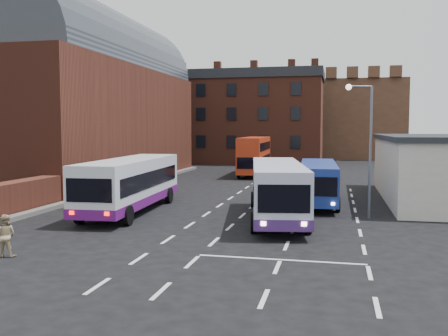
% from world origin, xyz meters
% --- Properties ---
extents(ground, '(180.00, 180.00, 0.00)m').
position_xyz_m(ground, '(0.00, 0.00, 0.00)').
color(ground, black).
extents(railway_station, '(12.00, 28.00, 16.00)m').
position_xyz_m(railway_station, '(-15.50, 21.00, 7.64)').
color(railway_station, '#602B1E').
rests_on(railway_station, ground).
extents(brick_terrace, '(22.00, 10.00, 11.00)m').
position_xyz_m(brick_terrace, '(-6.00, 46.00, 5.50)').
color(brick_terrace, brown).
rests_on(brick_terrace, ground).
extents(castle_keep, '(22.00, 22.00, 12.00)m').
position_xyz_m(castle_keep, '(6.00, 66.00, 6.00)').
color(castle_keep, brown).
rests_on(castle_keep, ground).
extents(bus_white_outbound, '(3.25, 11.07, 2.98)m').
position_xyz_m(bus_white_outbound, '(-4.36, 5.47, 1.76)').
color(bus_white_outbound, silver).
rests_on(bus_white_outbound, ground).
extents(bus_white_inbound, '(4.14, 10.92, 2.91)m').
position_xyz_m(bus_white_inbound, '(3.96, 4.83, 1.72)').
color(bus_white_inbound, silver).
rests_on(bus_white_inbound, ground).
extents(bus_blue, '(2.69, 9.44, 2.55)m').
position_xyz_m(bus_blue, '(5.83, 10.81, 1.51)').
color(bus_blue, navy).
rests_on(bus_blue, ground).
extents(bus_red_double, '(2.59, 9.55, 3.80)m').
position_xyz_m(bus_red_double, '(-1.05, 28.43, 2.02)').
color(bus_red_double, '#B92F13').
rests_on(bus_red_double, ground).
extents(street_lamp, '(1.37, 0.54, 6.94)m').
position_xyz_m(street_lamp, '(8.37, 6.12, 4.19)').
color(street_lamp, '#595D66').
rests_on(street_lamp, ground).
extents(pedestrian_beige, '(0.85, 0.71, 1.57)m').
position_xyz_m(pedestrian_beige, '(-4.89, -4.76, 0.79)').
color(pedestrian_beige, tan).
rests_on(pedestrian_beige, ground).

